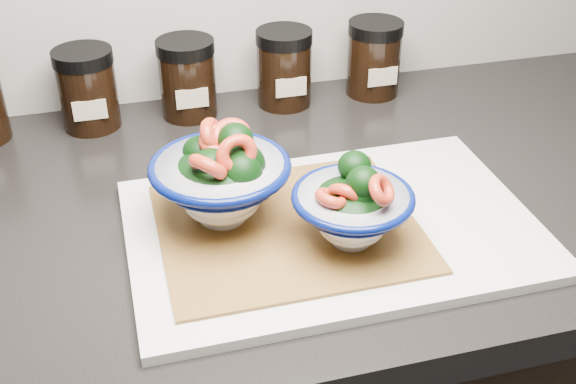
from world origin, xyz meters
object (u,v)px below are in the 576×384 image
object	(u,v)px
spice_jar_d	(284,68)
spice_jar_e	(374,58)
bowl_right	(353,208)
spice_jar_b	(87,89)
bowl_left	(222,178)
spice_jar_c	(187,78)
cutting_board	(332,228)

from	to	relation	value
spice_jar_d	spice_jar_e	distance (m)	0.14
bowl_right	spice_jar_d	distance (m)	0.37
bowl_right	spice_jar_b	bearing A→B (deg)	124.70
spice_jar_b	spice_jar_e	world-z (taller)	same
spice_jar_b	bowl_left	bearing A→B (deg)	-65.54
spice_jar_d	spice_jar_b	bearing A→B (deg)	180.00
bowl_left	spice_jar_e	size ratio (longest dim) A/B	1.37
spice_jar_c	spice_jar_e	distance (m)	0.28
spice_jar_e	spice_jar_b	bearing A→B (deg)	180.00
bowl_left	spice_jar_b	xyz separation A→B (m)	(-0.13, 0.29, -0.01)
spice_jar_c	spice_jar_e	xyz separation A→B (m)	(0.28, 0.00, 0.00)
bowl_right	spice_jar_c	bearing A→B (deg)	107.70
bowl_left	cutting_board	bearing A→B (deg)	-19.09
spice_jar_e	spice_jar_c	bearing A→B (deg)	180.00
bowl_right	spice_jar_e	size ratio (longest dim) A/B	1.14
bowl_left	spice_jar_d	distance (m)	0.33
bowl_right	spice_jar_b	size ratio (longest dim) A/B	1.14
bowl_left	bowl_right	xyz separation A→B (m)	(0.12, -0.08, -0.01)
bowl_right	spice_jar_c	world-z (taller)	bowl_right
cutting_board	spice_jar_b	world-z (taller)	spice_jar_b
cutting_board	spice_jar_c	distance (m)	0.35
bowl_left	spice_jar_e	bearing A→B (deg)	45.61
spice_jar_c	cutting_board	bearing A→B (deg)	-71.83
cutting_board	spice_jar_c	size ratio (longest dim) A/B	3.98
spice_jar_d	spice_jar_e	world-z (taller)	same
cutting_board	spice_jar_e	size ratio (longest dim) A/B	3.98
bowl_left	spice_jar_b	distance (m)	0.32
bowl_left	spice_jar_c	distance (m)	0.29
spice_jar_b	spice_jar_e	distance (m)	0.42
cutting_board	bowl_left	distance (m)	0.14
spice_jar_d	spice_jar_e	bearing A→B (deg)	0.00
spice_jar_c	spice_jar_d	distance (m)	0.14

